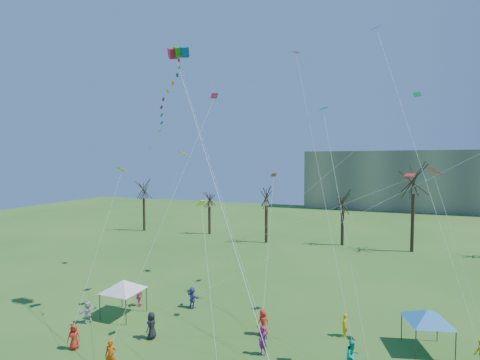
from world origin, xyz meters
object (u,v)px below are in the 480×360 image
(canopy_tent_white, at_px, (123,285))
(canopy_tent_blue, at_px, (428,316))
(distant_building, at_px, (427,181))
(big_box_kite, at_px, (168,105))

(canopy_tent_white, bearing_deg, canopy_tent_blue, 7.20)
(distant_building, height_order, big_box_kite, big_box_kite)
(distant_building, distance_m, canopy_tent_blue, 73.38)
(big_box_kite, relative_size, canopy_tent_blue, 7.12)
(big_box_kite, xyz_separation_m, canopy_tent_white, (-3.97, -0.47, -13.88))
(canopy_tent_white, relative_size, canopy_tent_blue, 1.10)
(big_box_kite, bearing_deg, distant_building, 68.68)
(big_box_kite, bearing_deg, canopy_tent_blue, 7.31)
(distant_building, xyz_separation_m, canopy_tent_blue, (-11.48, -72.28, -5.24))
(canopy_tent_white, distance_m, canopy_tent_blue, 21.76)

